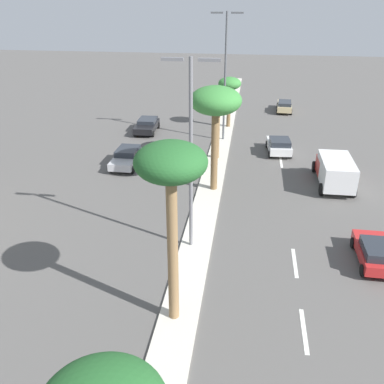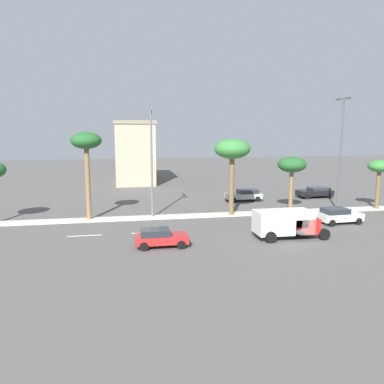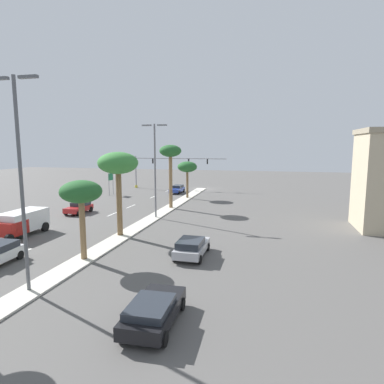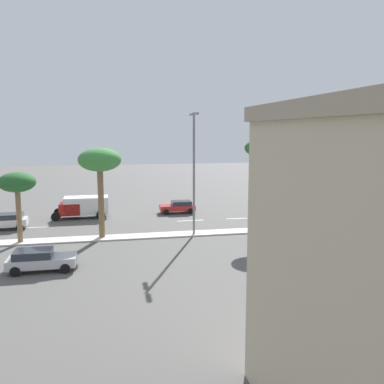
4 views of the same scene
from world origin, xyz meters
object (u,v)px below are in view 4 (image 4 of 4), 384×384
at_px(sedan_white_leading, 6,221).
at_px(sedan_red_rear, 178,207).
at_px(directional_road_sign, 290,182).
at_px(street_lamp_trailing, 194,164).
at_px(palm_tree_inboard, 100,162).
at_px(box_truck, 82,206).
at_px(sedan_silver_far, 40,259).
at_px(palm_tree_rear, 261,153).
at_px(palm_tree_near, 17,184).
at_px(palm_tree_front, 347,176).
at_px(sedan_blue_right, 374,211).

height_order(sedan_white_leading, sedan_red_rear, sedan_white_leading).
bearing_deg(directional_road_sign, sedan_white_leading, 103.75).
distance_m(street_lamp_trailing, sedan_white_leading, 18.55).
distance_m(palm_tree_inboard, box_truck, 10.63).
relative_size(sedan_red_rear, sedan_silver_far, 0.90).
relative_size(directional_road_sign, palm_tree_rear, 0.45).
bearing_deg(sedan_white_leading, palm_tree_inboard, -120.38).
relative_size(palm_tree_near, sedan_white_leading, 1.41).
distance_m(palm_tree_inboard, palm_tree_near, 6.76).
height_order(palm_tree_front, sedan_red_rear, palm_tree_front).
bearing_deg(street_lamp_trailing, sedan_white_leading, 71.07).
xyz_separation_m(palm_tree_inboard, sedan_blue_right, (2.75, -28.12, -5.80)).
relative_size(sedan_white_leading, sedan_silver_far, 0.94).
height_order(sedan_white_leading, sedan_blue_right, sedan_white_leading).
xyz_separation_m(sedan_silver_far, box_truck, (16.75, -1.84, 0.49)).
bearing_deg(palm_tree_inboard, directional_road_sign, -60.73).
bearing_deg(sedan_silver_far, sedan_white_leading, 20.70).
xyz_separation_m(palm_tree_rear, sedan_white_leading, (5.66, 22.85, -6.44)).
relative_size(sedan_blue_right, box_truck, 0.75).
distance_m(sedan_red_rear, sedan_silver_far, 21.21).
relative_size(palm_tree_inboard, sedan_silver_far, 1.76).
height_order(palm_tree_rear, box_truck, palm_tree_rear).
distance_m(palm_tree_rear, sedan_silver_far, 20.43).
relative_size(street_lamp_trailing, sedan_red_rear, 2.70).
bearing_deg(palm_tree_near, sedan_red_rear, -56.28).
bearing_deg(box_truck, palm_tree_rear, -120.45).
bearing_deg(sedan_white_leading, sedan_blue_right, -93.74).
xyz_separation_m(sedan_white_leading, sedan_silver_far, (-12.93, -4.89, -0.02)).
bearing_deg(sedan_blue_right, street_lamp_trailing, 99.39).
distance_m(directional_road_sign, palm_tree_front, 13.69).
relative_size(palm_tree_front, street_lamp_trailing, 0.54).
height_order(street_lamp_trailing, box_truck, street_lamp_trailing).
distance_m(palm_tree_near, sedan_red_rear, 18.33).
bearing_deg(directional_road_sign, palm_tree_near, 114.16).
bearing_deg(sedan_white_leading, sedan_red_rear, -75.58).
bearing_deg(palm_tree_front, street_lamp_trailing, 90.32).
distance_m(sedan_white_leading, sedan_silver_far, 13.82).
xyz_separation_m(palm_tree_rear, sedan_red_rear, (10.06, 5.74, -6.48)).
relative_size(palm_tree_inboard, box_truck, 1.33).
relative_size(palm_tree_front, palm_tree_near, 1.00).
relative_size(sedan_white_leading, sedan_blue_right, 0.94).
xyz_separation_m(street_lamp_trailing, sedan_silver_far, (-7.18, 11.87, -5.50)).
distance_m(directional_road_sign, sedan_blue_right, 11.53).
xyz_separation_m(directional_road_sign, box_truck, (-4.01, 25.29, -1.44)).
relative_size(palm_tree_front, sedan_blue_right, 1.33).
bearing_deg(sedan_blue_right, palm_tree_front, 121.16).
bearing_deg(sedan_silver_far, sedan_red_rear, -35.19).
relative_size(palm_tree_front, sedan_white_leading, 1.41).
xyz_separation_m(directional_road_sign, sedan_red_rear, (-3.43, 14.90, -1.96)).
height_order(palm_tree_front, sedan_white_leading, palm_tree_front).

